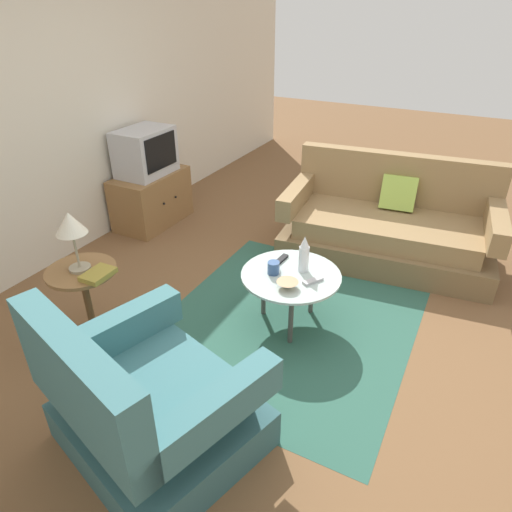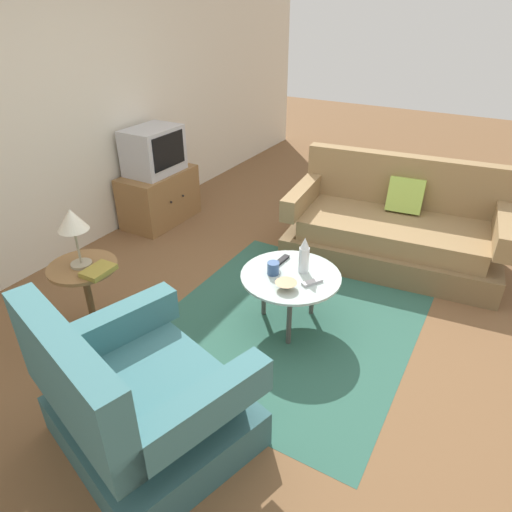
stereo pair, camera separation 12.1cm
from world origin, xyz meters
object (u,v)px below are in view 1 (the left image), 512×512
at_px(armchair, 149,407).
at_px(couch, 388,227).
at_px(table_lamp, 71,226).
at_px(vase, 304,255).
at_px(television, 145,152).
at_px(book, 98,274).
at_px(bowl, 287,285).
at_px(coffee_table, 291,279).
at_px(tv_stand, 152,199).
at_px(mug, 274,268).
at_px(tv_remote_dark, 280,260).
at_px(tv_remote_silver, 313,281).
at_px(side_table, 85,289).

distance_m(armchair, couch, 2.79).
xyz_separation_m(table_lamp, vase, (0.87, -1.28, -0.31)).
relative_size(television, book, 2.68).
distance_m(armchair, bowl, 1.21).
xyz_separation_m(coffee_table, bowl, (-0.17, -0.05, 0.07)).
relative_size(coffee_table, tv_stand, 0.87).
xyz_separation_m(vase, mug, (-0.13, 0.18, -0.09)).
bearing_deg(television, book, -150.01).
distance_m(mug, tv_remote_dark, 0.18).
distance_m(armchair, vase, 1.48).
xyz_separation_m(coffee_table, television, (0.94, 2.04, 0.39)).
xyz_separation_m(armchair, television, (2.29, 1.83, 0.48)).
bearing_deg(table_lamp, coffee_table, -57.19).
bearing_deg(tv_remote_silver, vase, -102.33).
bearing_deg(couch, tv_remote_dark, 61.02).
relative_size(couch, bowl, 12.94).
height_order(couch, tv_stand, couch).
relative_size(couch, tv_stand, 2.34).
distance_m(coffee_table, tv_remote_dark, 0.20).
height_order(couch, vase, couch).
bearing_deg(tv_stand, armchair, -141.52).
bearing_deg(tv_remote_silver, couch, -157.93).
bearing_deg(tv_remote_silver, television, -82.88).
xyz_separation_m(table_lamp, bowl, (0.61, -1.26, -0.42)).
xyz_separation_m(couch, side_table, (-2.16, 1.60, 0.11)).
height_order(tv_stand, television, television).
xyz_separation_m(television, tv_remote_silver, (-0.96, -2.22, -0.34)).
bearing_deg(bowl, coffee_table, 15.58).
distance_m(armchair, side_table, 1.15).
relative_size(side_table, tv_stand, 0.67).
bearing_deg(couch, armchair, 71.66).
bearing_deg(mug, coffee_table, -68.14).
height_order(tv_remote_silver, book, book).
xyz_separation_m(armchair, vase, (1.43, -0.27, 0.26)).
relative_size(table_lamp, mug, 3.12).
relative_size(couch, side_table, 3.49).
height_order(coffee_table, mug, mug).
bearing_deg(tv_stand, vase, -112.24).
bearing_deg(book, bowl, -61.71).
bearing_deg(television, couch, -79.87).
bearing_deg(bowl, couch, -12.43).
height_order(bowl, tv_remote_silver, bowl).
distance_m(couch, tv_stand, 2.46).
relative_size(mug, bowl, 0.89).
height_order(couch, book, couch).
height_order(tv_remote_dark, book, book).
height_order(side_table, vase, vase).
relative_size(television, tv_remote_silver, 3.70).
relative_size(armchair, book, 5.44).
xyz_separation_m(armchair, tv_stand, (2.29, 1.82, -0.03)).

